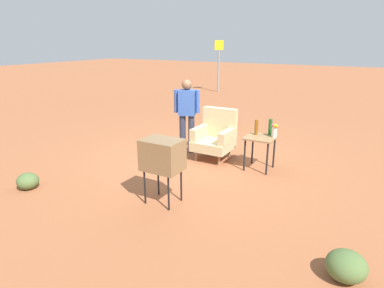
{
  "coord_description": "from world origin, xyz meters",
  "views": [
    {
      "loc": [
        3.21,
        -5.91,
        2.45
      ],
      "look_at": [
        0.37,
        -0.94,
        0.65
      ],
      "focal_mm": 30.95,
      "sensor_mm": 36.0,
      "label": 1
    }
  ],
  "objects": [
    {
      "name": "flower_vase",
      "position": [
        1.56,
        0.17,
        0.81
      ],
      "size": [
        0.14,
        0.1,
        0.27
      ],
      "color": "silver",
      "rests_on": "side_table"
    },
    {
      "name": "person_standing",
      "position": [
        -0.45,
        0.28,
        0.94
      ],
      "size": [
        0.54,
        0.34,
        1.64
      ],
      "color": "#2D3347",
      "rests_on": "ground"
    },
    {
      "name": "bottle_tall_amber",
      "position": [
        1.19,
        0.18,
        0.82
      ],
      "size": [
        0.07,
        0.07,
        0.3
      ],
      "primitive_type": "cylinder",
      "color": "brown",
      "rests_on": "side_table"
    },
    {
      "name": "ground_plane",
      "position": [
        0.0,
        0.0,
        0.0
      ],
      "size": [
        60.0,
        60.0,
        0.0
      ],
      "primitive_type": "plane",
      "color": "#A05B38"
    },
    {
      "name": "road_sign",
      "position": [
        -3.82,
        9.0,
        1.38
      ],
      "size": [
        0.33,
        0.33,
        2.44
      ],
      "color": "gray",
      "rests_on": "ground"
    },
    {
      "name": "shrub_mid",
      "position": [
        3.16,
        -2.53,
        0.16
      ],
      "size": [
        0.43,
        0.43,
        0.33
      ],
      "primitive_type": "ellipsoid",
      "color": "#516B38",
      "rests_on": "ground"
    },
    {
      "name": "shrub_far",
      "position": [
        -1.83,
        -2.77,
        0.14
      ],
      "size": [
        0.36,
        0.36,
        0.28
      ],
      "primitive_type": "ellipsoid",
      "color": "#516B38",
      "rests_on": "ground"
    },
    {
      "name": "shrub_lone",
      "position": [
        -0.65,
        3.0,
        0.2
      ],
      "size": [
        0.53,
        0.53,
        0.41
      ],
      "primitive_type": "ellipsoid",
      "color": "#516B38",
      "rests_on": "ground"
    },
    {
      "name": "bottle_wine_green",
      "position": [
        1.43,
        0.29,
        0.83
      ],
      "size": [
        0.07,
        0.07,
        0.32
      ],
      "primitive_type": "cylinder",
      "color": "#1E5623",
      "rests_on": "side_table"
    },
    {
      "name": "tv_on_stand",
      "position": [
        0.47,
        -2.03,
        0.78
      ],
      "size": [
        0.6,
        0.45,
        1.03
      ],
      "color": "black",
      "rests_on": "ground"
    },
    {
      "name": "side_table",
      "position": [
        1.32,
        0.08,
        0.56
      ],
      "size": [
        0.56,
        0.56,
        0.67
      ],
      "color": "black",
      "rests_on": "ground"
    },
    {
      "name": "armchair",
      "position": [
        0.27,
        0.25,
        0.5
      ],
      "size": [
        0.79,
        0.79,
        1.06
      ],
      "color": "#937047",
      "rests_on": "ground"
    }
  ]
}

